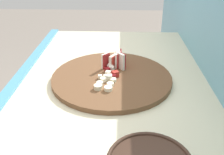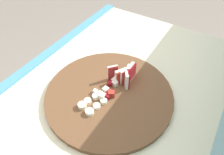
{
  "view_description": "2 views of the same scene",
  "coord_description": "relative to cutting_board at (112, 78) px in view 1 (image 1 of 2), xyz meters",
  "views": [
    {
      "loc": [
        0.82,
        0.04,
        1.39
      ],
      "look_at": [
        0.01,
        0.01,
        0.94
      ],
      "focal_mm": 40.61,
      "sensor_mm": 36.0,
      "label": 1
    },
    {
      "loc": [
        0.39,
        0.27,
        1.5
      ],
      "look_at": [
        -0.06,
        -0.01,
        0.97
      ],
      "focal_mm": 33.98,
      "sensor_mm": 36.0,
      "label": 2
    }
  ],
  "objects": [
    {
      "name": "apple_dice_pile",
      "position": [
        -0.0,
        -0.01,
        0.02
      ],
      "size": [
        0.11,
        0.08,
        0.02
      ],
      "color": "#EFE5CC",
      "rests_on": "cutting_board"
    },
    {
      "name": "apple_wedge_fan",
      "position": [
        -0.08,
        0.02,
        0.04
      ],
      "size": [
        0.09,
        0.1,
        0.06
      ],
      "color": "#A32323",
      "rests_on": "cutting_board"
    },
    {
      "name": "cutting_board",
      "position": [
        0.0,
        0.0,
        0.0
      ],
      "size": [
        0.45,
        0.45,
        0.02
      ],
      "primitive_type": "cylinder",
      "color": "brown",
      "rests_on": "tiled_countertop"
    },
    {
      "name": "tile_backsplash",
      "position": [
        0.01,
        0.38,
        -0.23
      ],
      "size": [
        2.4,
        0.04,
        1.4
      ],
      "primitive_type": "cube",
      "color": "#6BADC6",
      "rests_on": "ground"
    },
    {
      "name": "banana_slice_rows",
      "position": [
        0.08,
        -0.02,
        0.02
      ],
      "size": [
        0.09,
        0.08,
        0.02
      ],
      "color": "white",
      "rests_on": "cutting_board"
    }
  ]
}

